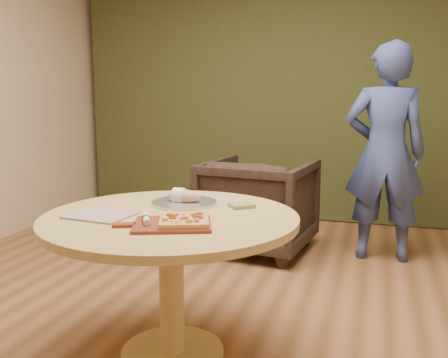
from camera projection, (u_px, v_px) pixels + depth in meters
room_shell at (209, 83)px, 2.54m from camera, size 5.04×6.04×2.84m
curtain at (297, 89)px, 5.28m from camera, size 4.80×0.14×2.78m
pedestal_table at (171, 242)px, 2.50m from camera, size 1.28×1.28×0.75m
pizza_paddle at (170, 224)px, 2.27m from camera, size 0.47×0.38×0.01m
flatbread_pizza at (184, 221)px, 2.26m from camera, size 0.28×0.28×0.04m
cutlery_roll at (146, 218)px, 2.29m from camera, size 0.12×0.18×0.03m
newspaper at (101, 215)px, 2.46m from camera, size 0.33×0.28×0.01m
serving_tray at (184, 203)px, 2.73m from camera, size 0.36×0.36×0.02m
bread_roll at (183, 196)px, 2.72m from camera, size 0.19×0.09×0.09m
green_packet at (242, 206)px, 2.65m from camera, size 0.16×0.15×0.02m
armchair at (259, 200)px, 4.28m from camera, size 0.96×0.91×0.89m
person_standing at (385, 153)px, 4.00m from camera, size 0.67×0.47×1.75m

